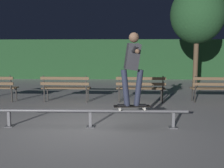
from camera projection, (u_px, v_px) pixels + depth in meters
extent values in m
plane|color=#ADAAA8|center=(90.00, 128.00, 5.39)|extent=(90.00, 90.00, 0.00)
cube|color=#234C28|center=(109.00, 59.00, 15.97)|extent=(24.00, 1.20, 2.46)
cylinder|color=slate|center=(90.00, 111.00, 5.40)|extent=(4.22, 0.06, 0.06)
cube|color=slate|center=(9.00, 119.00, 5.47)|extent=(0.06, 0.06, 0.33)
cube|color=slate|center=(9.00, 126.00, 5.49)|extent=(0.18, 0.18, 0.01)
cube|color=slate|center=(90.00, 120.00, 5.43)|extent=(0.06, 0.06, 0.33)
cube|color=slate|center=(90.00, 127.00, 5.44)|extent=(0.18, 0.18, 0.01)
cube|color=slate|center=(173.00, 120.00, 5.38)|extent=(0.06, 0.06, 0.33)
cube|color=slate|center=(173.00, 127.00, 5.40)|extent=(0.18, 0.18, 0.01)
cube|color=black|center=(132.00, 106.00, 5.36)|extent=(0.79, 0.27, 0.02)
cube|color=black|center=(132.00, 106.00, 5.36)|extent=(0.78, 0.25, 0.00)
cube|color=#9E9EA3|center=(144.00, 107.00, 5.38)|extent=(0.06, 0.17, 0.02)
cube|color=#9E9EA3|center=(120.00, 107.00, 5.35)|extent=(0.06, 0.17, 0.02)
cylinder|color=beige|center=(145.00, 109.00, 5.31)|extent=(0.05, 0.03, 0.05)
cylinder|color=beige|center=(143.00, 108.00, 5.46)|extent=(0.05, 0.03, 0.05)
cylinder|color=beige|center=(120.00, 110.00, 5.28)|extent=(0.05, 0.03, 0.05)
cylinder|color=beige|center=(119.00, 108.00, 5.43)|extent=(0.05, 0.03, 0.05)
cube|color=black|center=(140.00, 105.00, 5.37)|extent=(0.27, 0.12, 0.03)
cube|color=black|center=(124.00, 105.00, 5.35)|extent=(0.27, 0.12, 0.03)
cylinder|color=#282D42|center=(139.00, 88.00, 5.32)|extent=(0.21, 0.14, 0.79)
cylinder|color=#282D42|center=(125.00, 88.00, 5.31)|extent=(0.21, 0.14, 0.79)
cube|color=#2D2D33|center=(132.00, 57.00, 5.24)|extent=(0.36, 0.39, 0.57)
cylinder|color=#2D2D33|center=(135.00, 49.00, 4.84)|extent=(0.14, 0.61, 0.21)
cylinder|color=#2D2D33|center=(130.00, 49.00, 5.59)|extent=(0.14, 0.61, 0.21)
sphere|color=brown|center=(137.00, 51.00, 4.57)|extent=(0.09, 0.09, 0.09)
sphere|color=brown|center=(128.00, 52.00, 5.88)|extent=(0.09, 0.09, 0.09)
sphere|color=brown|center=(134.00, 38.00, 5.19)|extent=(0.21, 0.21, 0.21)
cube|color=#282623|center=(16.00, 94.00, 8.51)|extent=(0.04, 0.04, 0.44)
cube|color=#282623|center=(12.00, 96.00, 8.19)|extent=(0.04, 0.04, 0.44)
cube|color=#282623|center=(11.00, 82.00, 8.10)|extent=(0.04, 0.04, 0.44)
cube|color=#282623|center=(88.00, 94.00, 8.44)|extent=(0.04, 0.04, 0.44)
cube|color=#282623|center=(86.00, 96.00, 8.12)|extent=(0.04, 0.04, 0.44)
cube|color=#282623|center=(86.00, 83.00, 8.03)|extent=(0.04, 0.04, 0.44)
cube|color=#282623|center=(48.00, 94.00, 8.54)|extent=(0.04, 0.04, 0.44)
cube|color=#282623|center=(44.00, 95.00, 8.23)|extent=(0.04, 0.04, 0.44)
cube|color=#282623|center=(43.00, 82.00, 8.13)|extent=(0.04, 0.04, 0.44)
cube|color=brown|center=(67.00, 87.00, 8.44)|extent=(1.60, 0.16, 0.04)
cube|color=brown|center=(66.00, 88.00, 8.30)|extent=(1.60, 0.16, 0.04)
cube|color=brown|center=(65.00, 88.00, 8.16)|extent=(1.60, 0.16, 0.04)
cube|color=brown|center=(65.00, 84.00, 8.08)|extent=(1.60, 0.11, 0.09)
cube|color=brown|center=(64.00, 78.00, 8.05)|extent=(1.60, 0.11, 0.09)
cube|color=#282623|center=(161.00, 95.00, 8.37)|extent=(0.04, 0.04, 0.44)
cube|color=#282623|center=(162.00, 96.00, 8.05)|extent=(0.04, 0.04, 0.44)
cube|color=#282623|center=(163.00, 83.00, 7.96)|extent=(0.04, 0.04, 0.44)
cube|color=#282623|center=(119.00, 94.00, 8.47)|extent=(0.04, 0.04, 0.44)
cube|color=#282623|center=(119.00, 96.00, 8.16)|extent=(0.04, 0.04, 0.44)
cube|color=#282623|center=(119.00, 83.00, 8.06)|extent=(0.04, 0.04, 0.44)
cube|color=brown|center=(140.00, 88.00, 8.37)|extent=(1.60, 0.16, 0.04)
cube|color=brown|center=(140.00, 88.00, 8.24)|extent=(1.60, 0.16, 0.04)
cube|color=brown|center=(141.00, 89.00, 8.10)|extent=(1.60, 0.16, 0.04)
cube|color=brown|center=(141.00, 84.00, 8.01)|extent=(1.60, 0.11, 0.09)
cube|color=brown|center=(141.00, 78.00, 7.99)|extent=(1.60, 0.11, 0.09)
cube|color=#282623|center=(192.00, 94.00, 8.41)|extent=(0.04, 0.04, 0.44)
cube|color=#282623|center=(195.00, 96.00, 8.09)|extent=(0.04, 0.04, 0.44)
cube|color=#282623|center=(196.00, 83.00, 8.00)|extent=(0.04, 0.04, 0.44)
cube|color=brown|center=(214.00, 88.00, 8.31)|extent=(1.60, 0.16, 0.04)
cube|color=brown|center=(216.00, 88.00, 8.17)|extent=(1.60, 0.16, 0.04)
cube|color=brown|center=(217.00, 89.00, 8.03)|extent=(1.60, 0.16, 0.04)
cube|color=brown|center=(218.00, 84.00, 7.94)|extent=(1.60, 0.11, 0.09)
cube|color=brown|center=(219.00, 79.00, 7.92)|extent=(1.60, 0.11, 0.09)
cylinder|color=brown|center=(196.00, 63.00, 11.62)|extent=(0.22, 0.22, 2.35)
ellipsoid|color=#234C28|center=(198.00, 14.00, 11.36)|extent=(2.44, 2.44, 2.69)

